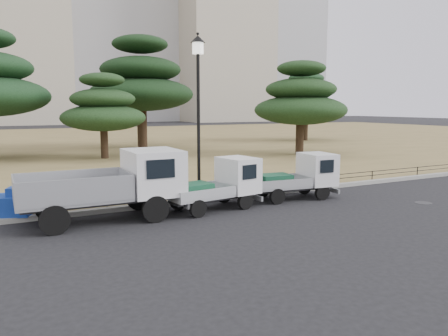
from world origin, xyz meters
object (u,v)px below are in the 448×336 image
truck_large (112,182)px  truck_kei_rear (299,176)px  tarp_pile (11,204)px  truck_kei_front (220,184)px  street_lamp (198,89)px

truck_large → truck_kei_rear: truck_large is taller
truck_kei_rear → tarp_pile: (-9.85, 1.46, -0.35)m
truck_large → truck_kei_rear: size_ratio=1.46×
truck_kei_front → street_lamp: size_ratio=0.58×
tarp_pile → truck_large: bearing=-27.4°
street_lamp → tarp_pile: bearing=178.8°
truck_large → street_lamp: (3.48, 1.33, 2.91)m
truck_kei_front → tarp_pile: size_ratio=2.19×
truck_kei_front → tarp_pile: (-6.41, 1.60, -0.35)m
truck_large → truck_kei_rear: (7.04, -0.00, -0.33)m
truck_large → tarp_pile: bearing=152.4°
truck_kei_rear → street_lamp: (-3.56, 1.34, 3.24)m
truck_kei_front → truck_kei_rear: size_ratio=1.01×
truck_kei_front → tarp_pile: bearing=157.4°
street_lamp → truck_kei_front: bearing=-85.4°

